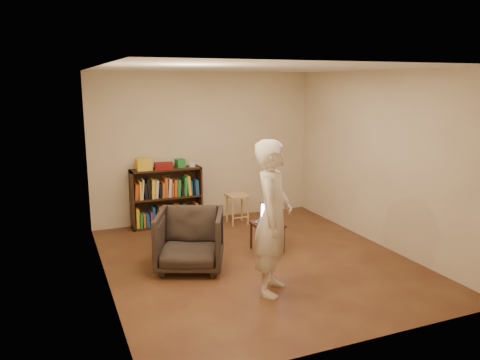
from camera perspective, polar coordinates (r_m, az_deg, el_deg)
name	(u,v)px	position (r m, az deg, el deg)	size (l,w,h in m)	color
floor	(257,261)	(6.58, 2.10, -9.82)	(4.50, 4.50, 0.00)	#492117
ceiling	(259,68)	(6.11, 2.29, 13.46)	(4.50, 4.50, 0.00)	white
wall_back	(205,147)	(8.28, -4.30, 4.03)	(4.00, 4.00, 0.00)	beige
wall_left	(102,181)	(5.69, -16.45, -0.08)	(4.50, 4.50, 0.00)	beige
wall_right	(380,159)	(7.26, 16.71, 2.43)	(4.50, 4.50, 0.00)	beige
bookshelf	(167,200)	(8.10, -8.95, -2.47)	(1.20, 0.30, 1.00)	black
box_yellow	(144,164)	(7.85, -11.63, 1.89)	(0.24, 0.18, 0.20)	yellow
red_cloth	(164,166)	(7.94, -9.29, 1.72)	(0.29, 0.22, 0.10)	maroon
box_green	(180,163)	(8.03, -7.30, 2.06)	(0.14, 0.14, 0.14)	#217F33
box_white	(192,165)	(8.07, -5.87, 1.89)	(0.09, 0.09, 0.07)	beige
stool	(237,200)	(8.11, -0.32, -2.46)	(0.36, 0.36, 0.52)	tan
armchair	(190,240)	(6.23, -6.12, -7.29)	(0.84, 0.86, 0.79)	#2F261F
side_table	(267,228)	(6.84, 3.35, -5.84)	(0.41, 0.41, 0.42)	black
laptop	(269,218)	(6.87, 3.58, -4.63)	(0.42, 0.42, 0.26)	#AEAEB3
person	(273,218)	(5.39, 4.02, -4.62)	(0.66, 0.43, 1.81)	beige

